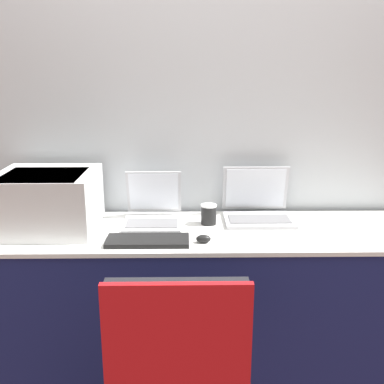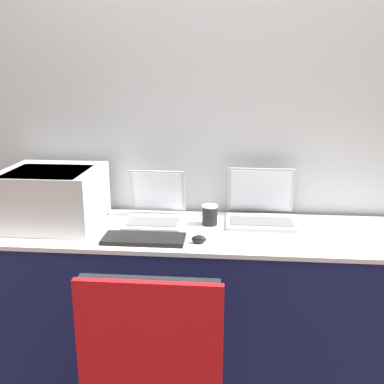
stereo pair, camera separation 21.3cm
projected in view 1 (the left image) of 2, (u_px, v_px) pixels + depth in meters
name	position (u px, v px, depth m)	size (l,w,h in m)	color
wall_back	(207.00, 113.00, 2.34)	(8.00, 0.05, 2.60)	silver
table	(209.00, 302.00, 2.26)	(2.16, 0.57, 0.78)	#191E51
printer	(47.00, 199.00, 2.13)	(0.45, 0.43, 0.28)	silver
laptop_left	(153.00, 212.00, 2.24)	(0.28, 0.32, 0.25)	#B7B7BC
laptop_right	(257.00, 208.00, 2.30)	(0.34, 0.30, 0.26)	#B7B7BC
external_keyboard	(148.00, 241.00, 1.99)	(0.37, 0.15, 0.02)	black
coffee_cup	(209.00, 214.00, 2.22)	(0.08, 0.08, 0.10)	black
mouse	(203.00, 239.00, 1.99)	(0.07, 0.04, 0.04)	black
chair	(178.00, 359.00, 1.52)	(0.46, 0.45, 0.91)	black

